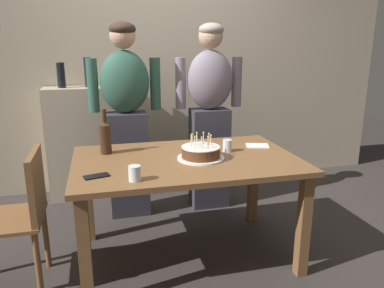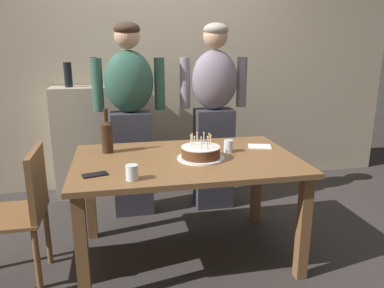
# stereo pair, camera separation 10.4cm
# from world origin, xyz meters

# --- Properties ---
(ground_plane) EXTENTS (10.00, 10.00, 0.00)m
(ground_plane) POSITION_xyz_m (0.00, 0.00, 0.00)
(ground_plane) COLOR #332D2B
(back_wall) EXTENTS (5.20, 0.10, 2.60)m
(back_wall) POSITION_xyz_m (0.00, 1.55, 1.30)
(back_wall) COLOR tan
(back_wall) RESTS_ON ground_plane
(dining_table) EXTENTS (1.50, 0.96, 0.74)m
(dining_table) POSITION_xyz_m (0.00, 0.00, 0.64)
(dining_table) COLOR brown
(dining_table) RESTS_ON ground_plane
(birthday_cake) EXTENTS (0.32, 0.32, 0.17)m
(birthday_cake) POSITION_xyz_m (0.09, -0.04, 0.78)
(birthday_cake) COLOR white
(birthday_cake) RESTS_ON dining_table
(water_glass_near) EXTENTS (0.07, 0.07, 0.09)m
(water_glass_near) POSITION_xyz_m (0.32, 0.08, 0.78)
(water_glass_near) COLOR silver
(water_glass_near) RESTS_ON dining_table
(water_glass_far) EXTENTS (0.07, 0.07, 0.09)m
(water_glass_far) POSITION_xyz_m (-0.38, -0.35, 0.78)
(water_glass_far) COLOR silver
(water_glass_far) RESTS_ON dining_table
(wine_bottle) EXTENTS (0.08, 0.08, 0.32)m
(wine_bottle) POSITION_xyz_m (-0.52, 0.24, 0.86)
(wine_bottle) COLOR #382314
(wine_bottle) RESTS_ON dining_table
(cell_phone) EXTENTS (0.16, 0.11, 0.01)m
(cell_phone) POSITION_xyz_m (-0.59, -0.23, 0.74)
(cell_phone) COLOR black
(cell_phone) RESTS_ON dining_table
(napkin_stack) EXTENTS (0.19, 0.17, 0.01)m
(napkin_stack) POSITION_xyz_m (0.59, 0.16, 0.74)
(napkin_stack) COLOR white
(napkin_stack) RESTS_ON dining_table
(person_man_bearded) EXTENTS (0.61, 0.27, 1.66)m
(person_man_bearded) POSITION_xyz_m (-0.33, 0.82, 0.87)
(person_man_bearded) COLOR #33333D
(person_man_bearded) RESTS_ON ground_plane
(person_woman_cardigan) EXTENTS (0.61, 0.27, 1.66)m
(person_woman_cardigan) POSITION_xyz_m (0.41, 0.82, 0.87)
(person_woman_cardigan) COLOR #33333D
(person_woman_cardigan) RESTS_ON ground_plane
(dining_chair) EXTENTS (0.42, 0.42, 0.87)m
(dining_chair) POSITION_xyz_m (-1.04, -0.09, 0.52)
(dining_chair) COLOR brown
(dining_chair) RESTS_ON ground_plane
(shelf_cabinet) EXTENTS (0.85, 0.30, 1.37)m
(shelf_cabinet) POSITION_xyz_m (-0.63, 1.33, 0.55)
(shelf_cabinet) COLOR tan
(shelf_cabinet) RESTS_ON ground_plane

